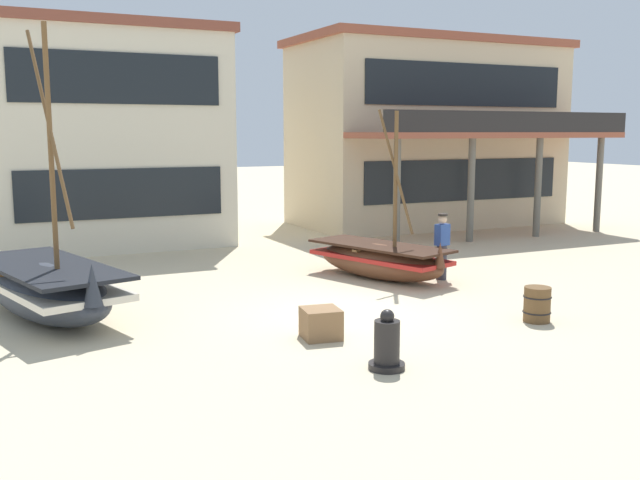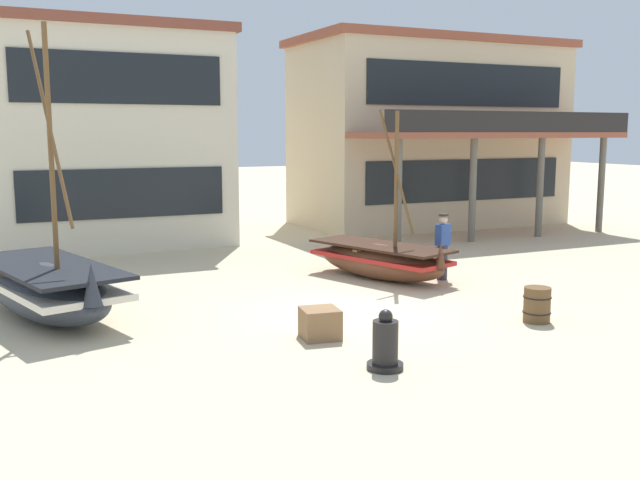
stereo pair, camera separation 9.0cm
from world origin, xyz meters
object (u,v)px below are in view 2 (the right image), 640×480
at_px(wooden_barrel, 537,305).
at_px(fisherman_by_hull, 443,247).
at_px(fishing_boat_near_left, 48,288).
at_px(harbor_building_annex, 429,133).
at_px(fishing_boat_centre_large, 381,259).
at_px(capstan_winch, 385,345).
at_px(cargo_crate, 320,323).
at_px(harbor_building_main, 106,136).

bearing_deg(wooden_barrel, fisherman_by_hull, 80.67).
xyz_separation_m(fishing_boat_near_left, harbor_building_annex, (15.42, 9.58, 3.04)).
bearing_deg(fishing_boat_centre_large, capstan_winch, -119.42).
height_order(fishing_boat_near_left, cargo_crate, fishing_boat_near_left).
distance_m(fisherman_by_hull, capstan_winch, 7.31).
relative_size(fishing_boat_centre_large, wooden_barrel, 6.10).
bearing_deg(wooden_barrel, harbor_building_main, 112.04).
height_order(wooden_barrel, harbor_building_main, harbor_building_main).
xyz_separation_m(wooden_barrel, harbor_building_main, (-5.85, 14.46, 3.22)).
bearing_deg(cargo_crate, fisherman_by_hull, 34.26).
xyz_separation_m(fishing_boat_near_left, wooden_barrel, (8.68, -4.43, -0.27)).
height_order(fisherman_by_hull, capstan_winch, fisherman_by_hull).
bearing_deg(wooden_barrel, harbor_building_annex, 64.32).
bearing_deg(capstan_winch, fishing_boat_centre_large, 60.58).
height_order(fishing_boat_centre_large, fisherman_by_hull, fishing_boat_centre_large).
bearing_deg(harbor_building_annex, fisherman_by_hull, -121.73).
relative_size(wooden_barrel, harbor_building_annex, 0.07).
distance_m(capstan_winch, wooden_barrel, 4.33).
xyz_separation_m(wooden_barrel, cargo_crate, (-4.36, 0.80, -0.07)).
height_order(capstan_winch, harbor_building_annex, harbor_building_annex).
distance_m(cargo_crate, harbor_building_main, 14.13).
relative_size(capstan_winch, wooden_barrel, 1.39).
bearing_deg(fisherman_by_hull, capstan_winch, -131.74).
height_order(capstan_winch, cargo_crate, capstan_winch).
bearing_deg(fisherman_by_hull, wooden_barrel, -99.33).
height_order(cargo_crate, harbor_building_main, harbor_building_main).
relative_size(wooden_barrel, harbor_building_main, 0.09).
bearing_deg(capstan_winch, harbor_building_main, 96.17).
distance_m(fishing_boat_centre_large, wooden_barrel, 5.05).
bearing_deg(harbor_building_annex, cargo_crate, -130.02).
bearing_deg(harbor_building_annex, harbor_building_main, 177.92).
distance_m(fisherman_by_hull, cargo_crate, 6.14).
distance_m(fisherman_by_hull, harbor_building_main, 12.45).
xyz_separation_m(fishing_boat_centre_large, harbor_building_main, (-5.19, 9.46, 3.07)).
relative_size(fishing_boat_centre_large, cargo_crate, 6.44).
distance_m(capstan_winch, cargo_crate, 2.02).
bearing_deg(fishing_boat_near_left, cargo_crate, -39.97).
distance_m(capstan_winch, harbor_building_main, 16.08).
bearing_deg(fishing_boat_near_left, harbor_building_annex, 31.86).
bearing_deg(fisherman_by_hull, fishing_boat_centre_large, 150.60).
height_order(fisherman_by_hull, harbor_building_annex, harbor_building_annex).
distance_m(wooden_barrel, cargo_crate, 4.43).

